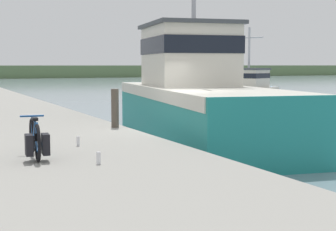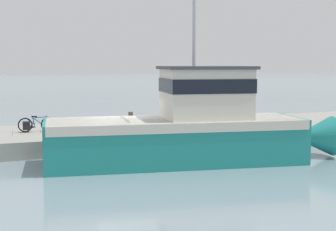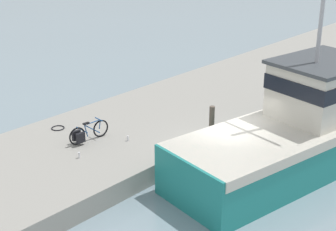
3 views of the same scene
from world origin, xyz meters
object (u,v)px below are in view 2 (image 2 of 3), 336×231
fishing_boat_main (190,127)px  mooring_post (131,124)px  water_bottle_on_curb (13,133)px  water_bottle_by_bike (61,131)px  bicycle_touring (33,125)px

fishing_boat_main → mooring_post: (-3.14, -1.38, -0.16)m
water_bottle_on_curb → water_bottle_by_bike: bearing=84.4°
fishing_boat_main → water_bottle_by_bike: 6.37m
bicycle_touring → water_bottle_on_curb: (0.86, -0.98, -0.23)m
mooring_post → water_bottle_by_bike: mooring_post is taller
fishing_boat_main → water_bottle_on_curb: bearing=-120.0°
bicycle_touring → water_bottle_by_bike: bearing=50.5°
bicycle_touring → fishing_boat_main: bearing=46.0°
bicycle_touring → mooring_post: (2.79, 3.77, 0.18)m
fishing_boat_main → mooring_post: fishing_boat_main is taller
mooring_post → water_bottle_on_curb: bearing=-112.1°
fishing_boat_main → bicycle_touring: bearing=-129.5°
fishing_boat_main → bicycle_touring: 7.86m
fishing_boat_main → water_bottle_by_bike: fishing_boat_main is taller
fishing_boat_main → bicycle_touring: fishing_boat_main is taller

